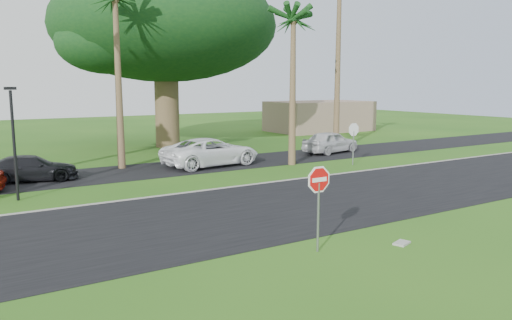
{
  "coord_description": "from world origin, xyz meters",
  "views": [
    {
      "loc": [
        -8.24,
        -13.74,
        4.76
      ],
      "look_at": [
        1.94,
        2.67,
        1.8
      ],
      "focal_mm": 35.0,
      "sensor_mm": 36.0,
      "label": 1
    }
  ],
  "objects": [
    {
      "name": "stop_sign_near",
      "position": [
        0.5,
        -3.0,
        1.77
      ],
      "size": [
        1.05,
        0.07,
        2.62
      ],
      "color": "gray",
      "rests_on": "ground"
    },
    {
      "name": "palm_right_near",
      "position": [
        9.0,
        10.0,
        8.19
      ],
      "size": [
        5.0,
        5.0,
        9.5
      ],
      "color": "brown",
      "rests_on": "ground"
    },
    {
      "name": "parking_strip",
      "position": [
        0.0,
        12.5,
        0.01
      ],
      "size": [
        120.0,
        5.0,
        0.02
      ],
      "primitive_type": "cube",
      "color": "black",
      "rests_on": "ground"
    },
    {
      "name": "streetlight_right",
      "position": [
        -6.0,
        8.5,
        2.65
      ],
      "size": [
        0.45,
        0.25,
        4.64
      ],
      "color": "black",
      "rests_on": "ground"
    },
    {
      "name": "stop_sign_far",
      "position": [
        12.0,
        8.0,
        1.77
      ],
      "size": [
        1.05,
        0.07,
        2.62
      ],
      "rotation": [
        0.0,
        0.0,
        3.14
      ],
      "color": "gray",
      "rests_on": "ground"
    },
    {
      "name": "car_pickup",
      "position": [
        14.21,
        12.66,
        0.76
      ],
      "size": [
        4.72,
        2.58,
        1.52
      ],
      "primitive_type": "imported",
      "rotation": [
        0.0,
        0.0,
        1.75
      ],
      "color": "silver",
      "rests_on": "ground"
    },
    {
      "name": "ground",
      "position": [
        0.0,
        0.0,
        0.0
      ],
      "size": [
        120.0,
        120.0,
        0.0
      ],
      "primitive_type": "plane",
      "color": "#235214",
      "rests_on": "ground"
    },
    {
      "name": "building_far",
      "position": [
        24.0,
        26.0,
        1.5
      ],
      "size": [
        10.0,
        6.0,
        3.0
      ],
      "primitive_type": "cube",
      "color": "gray",
      "rests_on": "ground"
    },
    {
      "name": "car_dark",
      "position": [
        -4.89,
        12.62,
        0.63
      ],
      "size": [
        4.62,
        2.64,
        1.26
      ],
      "primitive_type": "imported",
      "rotation": [
        0.0,
        0.0,
        1.36
      ],
      "color": "black",
      "rests_on": "ground"
    },
    {
      "name": "palm_center",
      "position": [
        0.0,
        14.0,
        9.16
      ],
      "size": [
        5.0,
        5.0,
        10.5
      ],
      "color": "brown",
      "rests_on": "ground"
    },
    {
      "name": "road",
      "position": [
        0.0,
        2.0,
        0.01
      ],
      "size": [
        120.0,
        8.0,
        0.02
      ],
      "primitive_type": "cube",
      "color": "black",
      "rests_on": "ground"
    },
    {
      "name": "curb",
      "position": [
        0.0,
        6.05,
        0.03
      ],
      "size": [
        120.0,
        0.12,
        0.06
      ],
      "primitive_type": "cube",
      "color": "gray",
      "rests_on": "ground"
    },
    {
      "name": "canopy_tree",
      "position": [
        6.0,
        22.0,
        8.95
      ],
      "size": [
        16.5,
        16.5,
        13.12
      ],
      "color": "brown",
      "rests_on": "ground"
    },
    {
      "name": "utility_slab",
      "position": [
        3.07,
        -3.81,
        0.03
      ],
      "size": [
        0.63,
        0.51,
        0.06
      ],
      "primitive_type": "cube",
      "rotation": [
        0.0,
        0.0,
        0.32
      ],
      "color": "gray",
      "rests_on": "ground"
    },
    {
      "name": "car_minivan",
      "position": [
        4.71,
        12.1,
        0.81
      ],
      "size": [
        6.09,
        3.31,
        1.62
      ],
      "primitive_type": "imported",
      "rotation": [
        0.0,
        0.0,
        1.68
      ],
      "color": "white",
      "rests_on": "ground"
    }
  ]
}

